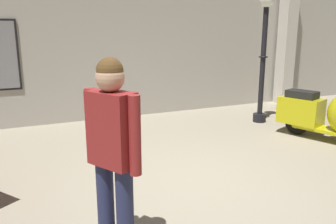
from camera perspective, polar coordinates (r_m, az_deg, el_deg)
name	(u,v)px	position (r m, az deg, el deg)	size (l,w,h in m)	color
ground_plane	(202,185)	(4.60, 5.63, -12.02)	(60.00, 60.00, 0.00)	gray
showroom_back_wall	(121,32)	(7.95, -7.88, 13.12)	(18.00, 0.63, 3.90)	#ADA89E
lamppost	(264,48)	(7.63, 15.69, 10.23)	(0.31, 0.31, 2.75)	black
visitor_0	(113,148)	(2.88, -9.19, -5.94)	(0.42, 0.54, 1.77)	black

